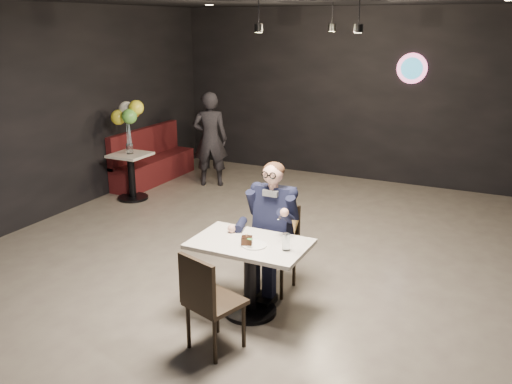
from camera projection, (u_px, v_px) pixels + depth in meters
The scene contains 17 objects.
floor at pixel (249, 277), 6.07m from camera, with size 9.00×9.00×0.00m, color slate.
wall_sign at pixel (412, 68), 8.98m from camera, with size 0.50×0.06×0.50m, color pink, non-canonical shape.
pendant_lights at pixel (318, 10), 6.93m from camera, with size 1.40×1.20×0.36m, color black.
main_table at pixel (250, 278), 5.23m from camera, with size 1.10×0.70×0.75m, color silver.
chair_far at pixel (273, 249), 5.67m from camera, with size 0.42×0.46×0.92m, color black.
chair_near at pixel (215, 300), 4.63m from camera, with size 0.42×0.46×0.92m, color black.
seated_man at pixel (274, 226), 5.59m from camera, with size 0.60×0.80×1.44m, color black.
dessert_plate at pixel (254, 245), 5.02m from camera, with size 0.24×0.24×0.01m, color white.
cake_slice at pixel (247, 241), 5.02m from camera, with size 0.10×0.08×0.07m, color black.
mint_leaf at pixel (250, 239), 4.94m from camera, with size 0.06×0.04×0.01m, color #2A832F.
sundae_glass at pixel (286, 242), 4.91m from camera, with size 0.07×0.07×0.16m, color silver.
wafer_cone at pixel (295, 227), 4.81m from camera, with size 0.06×0.06×0.12m, color tan.
booth_bench at pixel (153, 155), 9.61m from camera, with size 0.47×1.89×0.95m, color #410F0D.
side_table at pixel (132, 178), 8.66m from camera, with size 0.56×0.56×0.70m, color silver.
balloon_vase at pixel (130, 149), 8.52m from camera, with size 0.11×0.11×0.16m, color silver.
balloon_bunch at pixel (128, 122), 8.39m from camera, with size 0.42×0.42×0.70m, color yellow.
passerby at pixel (210, 139), 9.28m from camera, with size 0.59×0.39×1.63m, color black.
Camera 1 is at (2.48, -4.92, 2.74)m, focal length 38.00 mm.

